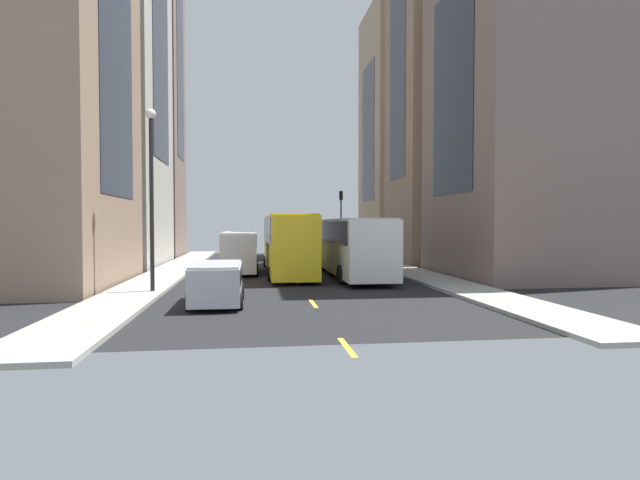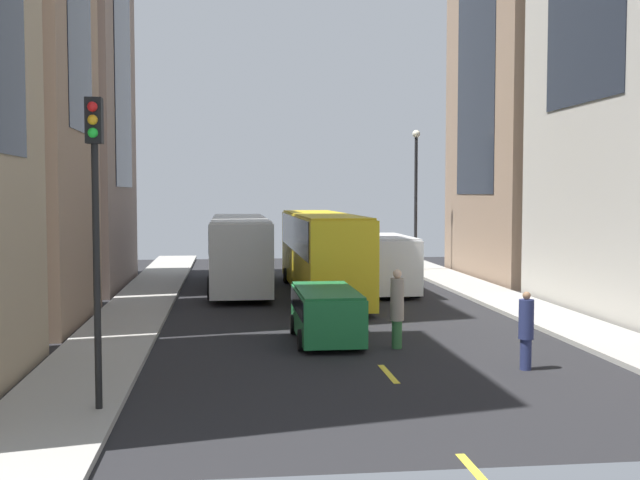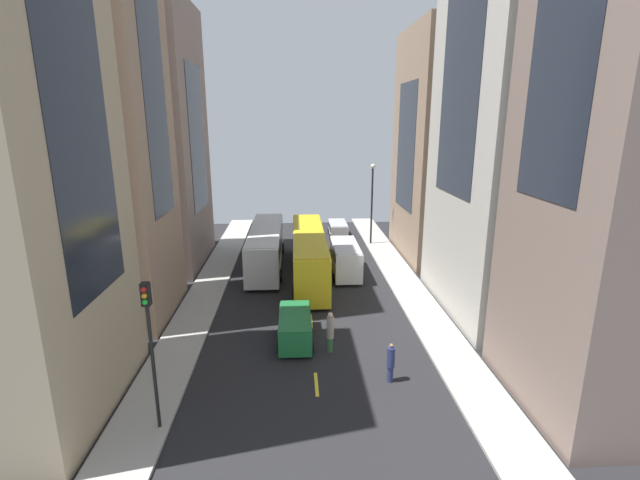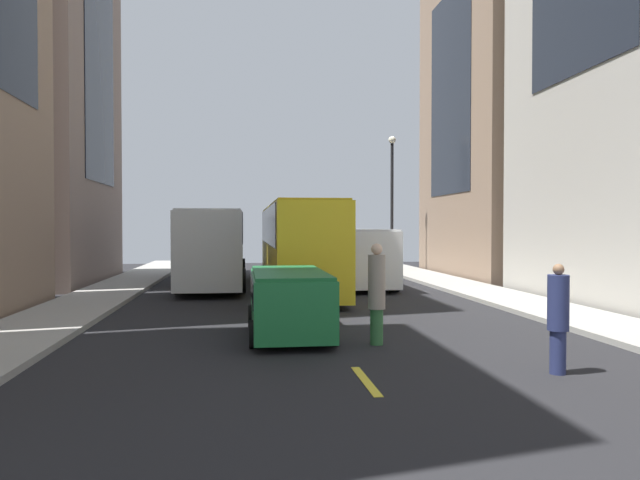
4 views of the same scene
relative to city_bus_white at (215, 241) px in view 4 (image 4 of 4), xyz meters
name	(u,v)px [view 4 (image 4 of 4)]	position (x,y,z in m)	size (l,w,h in m)	color
ground_plane	(296,293)	(3.41, -4.07, -2.01)	(41.39, 41.39, 0.00)	black
sidewalk_west	(106,294)	(-4.00, -4.07, -1.93)	(2.56, 44.00, 0.15)	#9E9B93
sidewalk_east	(471,289)	(10.82, -4.07, -1.93)	(2.56, 44.00, 0.15)	#9E9B93
lane_stripe_1	(366,381)	(3.41, -18.07, -2.00)	(0.16, 2.00, 0.01)	yellow
lane_stripe_2	(317,319)	(3.41, -11.07, -2.00)	(0.16, 2.00, 0.01)	yellow
lane_stripe_3	(296,293)	(3.41, -4.07, -2.00)	(0.16, 2.00, 0.01)	yellow
lane_stripe_4	(284,278)	(3.41, 2.93, -2.00)	(0.16, 2.00, 0.01)	yellow
lane_stripe_5	(277,269)	(3.41, 9.93, -2.00)	(0.16, 2.00, 0.01)	yellow
lane_stripe_6	(271,262)	(3.41, 16.93, -2.00)	(0.16, 2.00, 0.01)	yellow
building_west_2	(0,57)	(-9.96, 1.66, 8.61)	(9.04, 10.26, 21.24)	#7A665B
building_east_2	(509,95)	(15.66, 2.83, 7.85)	(6.78, 11.04, 19.72)	#937760
city_bus_white	(215,241)	(0.00, 0.00, 0.00)	(2.80, 12.51, 3.35)	silver
streetcar_yellow	(296,240)	(3.57, -2.60, 0.12)	(2.70, 14.39, 3.59)	yellow
delivery_van_white	(363,253)	(6.50, -2.53, -0.50)	(2.25, 5.69, 2.58)	white
car_green_0	(289,298)	(2.42, -13.60, -1.07)	(1.96, 4.42, 1.59)	#1E7238
car_silver_1	(334,254)	(7.06, 9.70, -1.08)	(1.99, 4.10, 1.58)	#B7BABF
pedestrian_waiting_curb	(377,291)	(4.30, -14.94, -0.80)	(0.39, 0.39, 2.29)	#336B38
pedestrian_crossing_mid	(558,316)	(6.96, -18.01, -0.96)	(0.38, 0.38, 2.00)	navy
streetlamp_near	(392,189)	(10.04, 6.38, 2.91)	(0.44, 0.44, 7.89)	black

